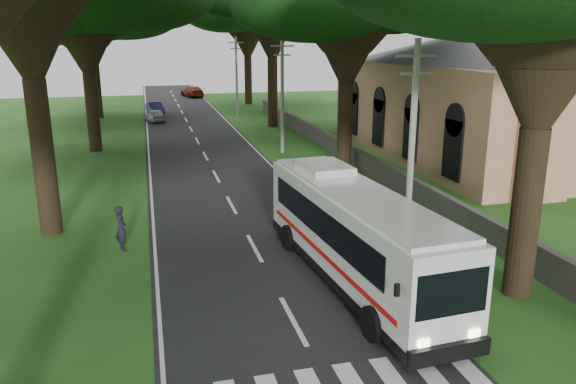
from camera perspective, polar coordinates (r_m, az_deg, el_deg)
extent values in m
plane|color=#1E4E16|center=(15.23, 2.49, -16.46)|extent=(140.00, 140.00, 0.00)
cube|color=black|center=(38.39, -8.23, 3.31)|extent=(8.00, 120.00, 0.04)
cube|color=#383533|center=(39.24, 5.11, 4.55)|extent=(0.35, 50.00, 1.20)
cube|color=tan|center=(40.95, 18.25, 7.99)|extent=(12.00, 22.00, 6.40)
pyramid|color=#595960|center=(40.67, 18.91, 15.53)|extent=(14.00, 24.00, 2.20)
cube|color=tan|center=(30.89, 23.62, 8.60)|extent=(3.00, 3.00, 10.00)
cylinder|color=gray|center=(20.95, 12.43, 4.01)|extent=(0.24, 0.24, 8.00)
cube|color=gray|center=(20.56, 12.99, 13.33)|extent=(1.60, 0.10, 0.10)
cube|color=gray|center=(20.59, 12.89, 11.66)|extent=(1.20, 0.10, 0.10)
cylinder|color=gray|center=(39.66, -0.59, 9.70)|extent=(0.24, 0.24, 8.00)
cube|color=gray|center=(39.45, -0.60, 14.62)|extent=(1.60, 0.10, 0.10)
cube|color=gray|center=(39.47, -0.60, 13.74)|extent=(1.20, 0.10, 0.10)
cylinder|color=gray|center=(59.22, -5.24, 11.59)|extent=(0.24, 0.24, 8.00)
cube|color=gray|center=(59.08, -5.32, 14.88)|extent=(1.60, 0.10, 0.10)
cube|color=gray|center=(59.09, -5.31, 14.30)|extent=(1.20, 0.10, 0.10)
cylinder|color=black|center=(25.18, -23.59, 3.16)|extent=(0.90, 0.90, 6.44)
cone|color=black|center=(24.71, -24.91, 14.82)|extent=(3.20, 3.20, 3.80)
cylinder|color=black|center=(42.84, -19.23, 7.61)|extent=(0.90, 0.90, 5.52)
cone|color=black|center=(42.51, -19.80, 13.83)|extent=(3.20, 3.20, 3.80)
cylinder|color=black|center=(60.78, -18.85, 9.60)|extent=(0.90, 0.90, 5.18)
cone|color=black|center=(60.54, -19.23, 13.82)|extent=(3.20, 3.20, 3.80)
ellipsoid|color=black|center=(60.58, -19.53, 17.06)|extent=(14.55, 14.55, 6.11)
cylinder|color=black|center=(19.02, 22.97, -2.08)|extent=(0.90, 0.90, 5.42)
cone|color=black|center=(18.26, 24.52, 11.85)|extent=(3.20, 3.20, 3.80)
cylinder|color=black|center=(34.84, 5.79, 6.56)|extent=(0.90, 0.90, 5.30)
cone|color=black|center=(34.43, 6.00, 14.06)|extent=(3.20, 3.20, 3.80)
cylinder|color=black|center=(51.83, -1.57, 10.04)|extent=(0.90, 0.90, 6.12)
cone|color=black|center=(51.59, -1.61, 15.53)|extent=(3.20, 3.20, 3.80)
cylinder|color=black|center=(69.63, -4.06, 11.24)|extent=(0.90, 0.90, 5.67)
cone|color=black|center=(69.44, -4.14, 15.14)|extent=(3.20, 3.20, 3.80)
ellipsoid|color=black|center=(69.52, -4.21, 18.46)|extent=(13.72, 13.72, 5.76)
cube|color=silver|center=(18.83, 6.83, -4.13)|extent=(3.13, 11.11, 2.70)
cube|color=black|center=(18.93, 6.51, -2.76)|extent=(3.03, 9.11, 1.01)
cube|color=black|center=(19.30, 6.70, -7.77)|extent=(3.17, 11.16, 0.32)
cube|color=red|center=(19.04, 6.77, -5.87)|extent=(3.10, 10.02, 0.16)
cube|color=silver|center=(18.40, 6.97, -0.01)|extent=(2.91, 10.55, 0.16)
cylinder|color=black|center=(15.88, 8.62, -13.08)|extent=(0.40, 1.03, 1.01)
cylinder|color=black|center=(16.96, 15.66, -11.56)|extent=(0.40, 1.03, 1.01)
cylinder|color=black|center=(21.87, 0.10, -4.66)|extent=(0.40, 1.03, 1.01)
cylinder|color=black|center=(22.67, 5.60, -4.00)|extent=(0.40, 1.03, 1.01)
imported|color=#A1A0A5|center=(56.33, -13.38, 7.58)|extent=(2.18, 3.74, 1.20)
imported|color=navy|center=(61.63, -13.36, 8.29)|extent=(2.01, 4.13, 1.30)
imported|color=maroon|center=(78.63, -9.70, 10.03)|extent=(3.18, 5.26, 1.43)
imported|color=black|center=(22.64, -16.59, -3.55)|extent=(0.62, 0.76, 1.80)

